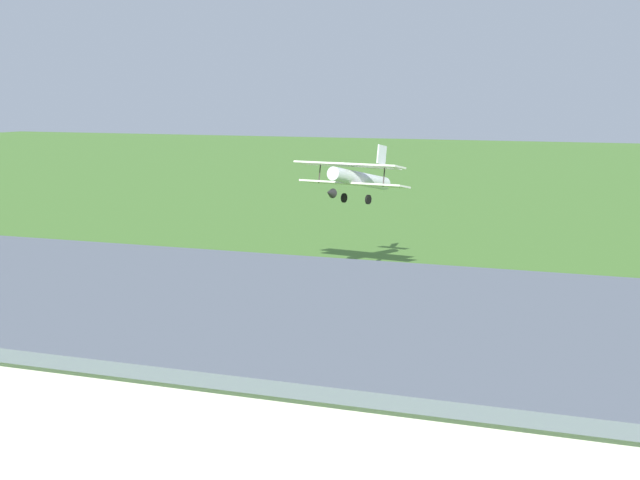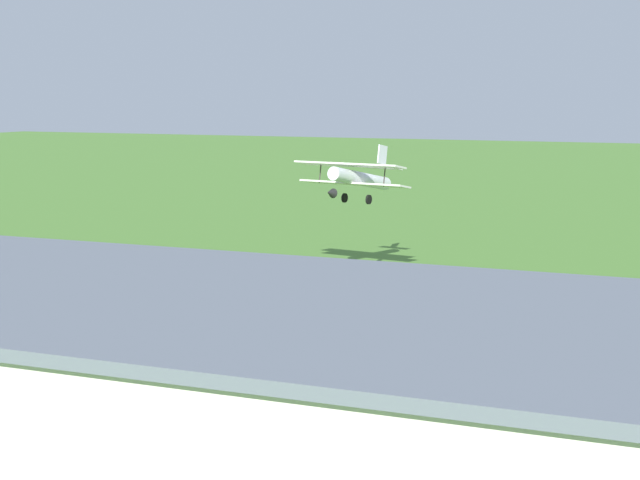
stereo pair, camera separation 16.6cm
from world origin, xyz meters
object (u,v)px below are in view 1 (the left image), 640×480
hangar (98,385)px  biplane (357,177)px  person_at_fence_line (637,375)px  person_near_hangar_door (95,316)px

hangar → biplane: (6.44, -38.18, 3.62)m
person_at_fence_line → person_near_hangar_door: (28.20, -0.84, -0.10)m
biplane → person_at_fence_line: size_ratio=4.72×
hangar → biplane: bearing=-80.4°
person_at_fence_line → person_near_hangar_door: bearing=-1.7°
hangar → person_near_hangar_door: bearing=-53.6°
person_near_hangar_door → person_at_fence_line: bearing=178.3°
hangar → person_near_hangar_door: 23.04m
biplane → person_at_fence_line: bearing=135.6°
hangar → person_at_fence_line: hangar is taller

